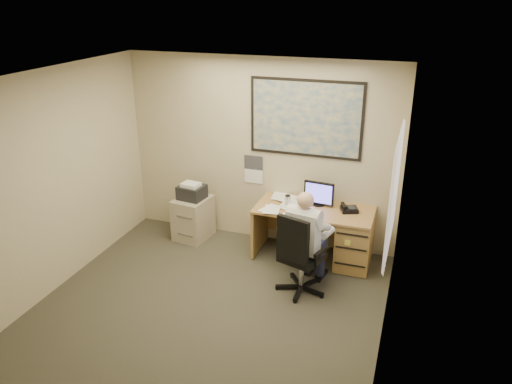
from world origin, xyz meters
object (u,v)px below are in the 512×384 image
(office_chair, at_px, (302,270))
(person, at_px, (303,242))
(desk, at_px, (337,232))
(filing_cabinet, at_px, (193,214))

(office_chair, bearing_deg, person, 119.00)
(desk, bearing_deg, filing_cabinet, 179.71)
(filing_cabinet, height_order, office_chair, office_chair)
(filing_cabinet, bearing_deg, person, -16.53)
(person, bearing_deg, office_chair, -67.46)
(office_chair, bearing_deg, filing_cabinet, 171.93)
(desk, relative_size, office_chair, 1.49)
(filing_cabinet, bearing_deg, office_chair, -18.28)
(filing_cabinet, xyz_separation_m, office_chair, (1.92, -0.93, -0.07))
(filing_cabinet, bearing_deg, desk, 7.31)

